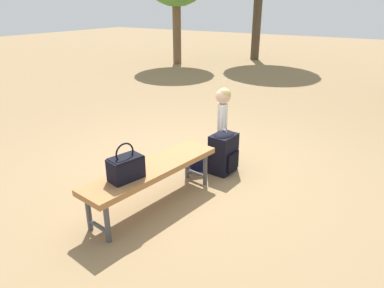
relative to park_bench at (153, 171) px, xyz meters
name	(u,v)px	position (x,y,z in m)	size (l,w,h in m)	color
ground_plane	(186,169)	(0.90, 0.19, -0.39)	(40.00, 40.00, 0.00)	#8C704C
park_bench	(153,171)	(0.00, 0.00, 0.00)	(1.64, 0.61, 0.45)	#9E6B3D
handbag	(126,167)	(-0.35, 0.04, 0.18)	(0.35, 0.25, 0.37)	black
child_standing	(223,112)	(1.45, -0.04, 0.26)	(0.24, 0.20, 0.98)	#CCCC8C
backpack_large	(223,151)	(1.09, -0.25, -0.11)	(0.36, 0.32, 0.57)	black
backpack_small	(196,160)	(0.92, 0.05, -0.24)	(0.22, 0.22, 0.31)	#191E4C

